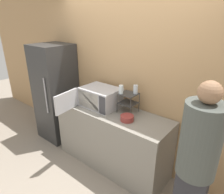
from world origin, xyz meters
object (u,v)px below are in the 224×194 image
dish_rack (128,99)px  glass_front_left (121,89)px  person (197,158)px  bowl (127,118)px  glass_back_right (136,89)px  refrigerator (56,93)px  microwave (99,97)px

dish_rack → glass_front_left: 0.17m
glass_front_left → person: bearing=-18.0°
glass_front_left → bowl: (0.22, -0.15, -0.31)m
glass_front_left → glass_back_right: same height
glass_back_right → bowl: bearing=-76.6°
person → dish_rack: bearing=157.9°
dish_rack → person: person is taller
glass_back_right → dish_rack: bearing=-137.1°
refrigerator → dish_rack: bearing=4.7°
microwave → dish_rack: (0.45, 0.12, 0.06)m
glass_front_left → person: size_ratio=0.07×
glass_back_right → microwave: bearing=-160.6°
microwave → glass_back_right: glass_back_right is taller
microwave → glass_back_right: (0.52, 0.18, 0.20)m
glass_front_left → person: person is taller
glass_back_right → refrigerator: size_ratio=0.07×
glass_front_left → glass_back_right: bearing=41.5°
microwave → bowl: (0.59, -0.09, -0.11)m
microwave → refrigerator: (-1.08, -0.01, -0.19)m
dish_rack → person: (1.11, -0.45, -0.16)m
dish_rack → refrigerator: refrigerator is taller
microwave → bowl: size_ratio=4.81×
bowl → refrigerator: size_ratio=0.10×
person → glass_front_left: bearing=162.0°
bowl → person: 1.00m
glass_front_left → refrigerator: size_ratio=0.07×
glass_front_left → glass_back_right: 0.20m
refrigerator → bowl: bearing=-3.0°
dish_rack → bowl: 0.30m
bowl → microwave: bearing=170.8°
glass_front_left → bowl: bearing=-34.3°
glass_back_right → person: size_ratio=0.07×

